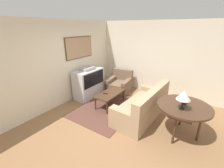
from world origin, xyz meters
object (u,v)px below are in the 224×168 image
(tv, at_px, (89,83))
(console_table, at_px, (184,108))
(couch, at_px, (143,107))
(coffee_table, at_px, (110,94))
(table_lamp, at_px, (184,95))
(mantel_clock, at_px, (185,100))
(armchair, at_px, (120,85))

(tv, distance_m, console_table, 3.31)
(couch, xyz_separation_m, coffee_table, (0.03, 1.17, 0.09))
(console_table, bearing_deg, tv, 82.81)
(coffee_table, bearing_deg, table_lamp, -102.21)
(tv, bearing_deg, table_lamp, -100.79)
(tv, height_order, mantel_clock, tv)
(armchair, bearing_deg, console_table, -37.61)
(table_lamp, bearing_deg, tv, 79.21)
(coffee_table, relative_size, console_table, 0.94)
(tv, distance_m, couch, 2.24)
(couch, relative_size, armchair, 2.02)
(couch, bearing_deg, console_table, 80.24)
(tv, bearing_deg, coffee_table, -97.77)
(tv, distance_m, coffee_table, 1.07)
(console_table, distance_m, mantel_clock, 0.20)
(armchair, xyz_separation_m, mantel_clock, (-1.37, -2.56, 0.62))
(tv, height_order, table_lamp, table_lamp)
(console_table, bearing_deg, mantel_clock, 13.07)
(couch, distance_m, table_lamp, 1.38)
(table_lamp, height_order, mantel_clock, table_lamp)
(coffee_table, xyz_separation_m, mantel_clock, (-0.15, -2.20, 0.48))
(couch, bearing_deg, armchair, -126.02)
(armchair, distance_m, console_table, 3.03)
(console_table, bearing_deg, coffee_table, 83.09)
(couch, xyz_separation_m, armchair, (1.25, 1.54, -0.05))
(couch, height_order, mantel_clock, mantel_clock)
(tv, xyz_separation_m, coffee_table, (-0.14, -1.05, -0.12))
(armchair, xyz_separation_m, console_table, (-1.49, -2.59, 0.46))
(armchair, height_order, console_table, armchair)
(coffee_table, distance_m, mantel_clock, 2.25)
(table_lamp, relative_size, mantel_clock, 2.48)
(couch, height_order, table_lamp, table_lamp)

